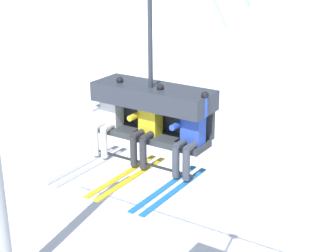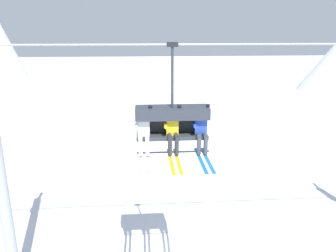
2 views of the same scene
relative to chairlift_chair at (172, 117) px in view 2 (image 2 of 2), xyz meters
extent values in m
cylinder|color=#9EA3A8|center=(-5.00, 0.73, -1.95)|extent=(0.36, 0.36, 7.98)
cylinder|color=#9EA3A8|center=(2.37, -0.07, 1.89)|extent=(16.74, 0.05, 0.05)
cube|color=#33383D|center=(0.00, -0.07, -0.52)|extent=(1.91, 0.48, 0.10)
cube|color=#33383D|center=(0.00, 0.21, -0.24)|extent=(1.91, 0.08, 0.45)
cube|color=#2D333D|center=(0.00, -0.01, 0.13)|extent=(1.94, 0.68, 0.30)
cylinder|color=black|center=(0.00, -0.39, -0.85)|extent=(1.91, 0.04, 0.04)
cylinder|color=#2D333D|center=(0.00, -0.07, 1.06)|extent=(0.07, 0.07, 1.56)
cube|color=black|center=(0.00, -0.07, 1.89)|extent=(0.28, 0.12, 0.12)
cube|color=silver|center=(-0.76, -0.09, -0.21)|extent=(0.32, 0.22, 0.52)
sphere|color=black|center=(-0.76, -0.09, 0.15)|extent=(0.22, 0.22, 0.22)
ellipsoid|color=black|center=(-0.76, -0.19, 0.15)|extent=(0.17, 0.04, 0.08)
cylinder|color=silver|center=(-0.85, -0.26, -0.43)|extent=(0.11, 0.34, 0.11)
cylinder|color=silver|center=(-0.68, -0.26, -0.43)|extent=(0.11, 0.34, 0.11)
cylinder|color=silver|center=(-0.85, -0.43, -0.67)|extent=(0.11, 0.11, 0.48)
cylinder|color=silver|center=(-0.68, -0.43, -0.67)|extent=(0.11, 0.11, 0.48)
cube|color=#B2B2BC|center=(-0.85, -0.73, -0.96)|extent=(0.09, 1.70, 0.02)
cube|color=#B2B2BC|center=(-0.68, -0.73, -0.96)|extent=(0.09, 1.70, 0.02)
cylinder|color=silver|center=(-0.95, -0.24, -0.17)|extent=(0.09, 0.30, 0.09)
cylinder|color=silver|center=(-0.58, -0.09, 0.14)|extent=(0.09, 0.09, 0.30)
sphere|color=black|center=(-0.58, -0.09, 0.31)|extent=(0.11, 0.11, 0.11)
cube|color=yellow|center=(0.00, -0.09, -0.21)|extent=(0.32, 0.22, 0.52)
sphere|color=#284C93|center=(0.00, -0.09, 0.15)|extent=(0.22, 0.22, 0.22)
ellipsoid|color=black|center=(0.00, -0.19, 0.15)|extent=(0.17, 0.04, 0.08)
cylinder|color=#2D2D33|center=(-0.09, -0.26, -0.43)|extent=(0.11, 0.34, 0.11)
cylinder|color=#2D2D33|center=(0.09, -0.26, -0.43)|extent=(0.11, 0.34, 0.11)
cylinder|color=#2D2D33|center=(-0.09, -0.43, -0.67)|extent=(0.11, 0.11, 0.48)
cylinder|color=#2D2D33|center=(0.09, -0.43, -0.67)|extent=(0.11, 0.11, 0.48)
cube|color=gold|center=(-0.09, -0.73, -0.96)|extent=(0.09, 1.70, 0.02)
cube|color=gold|center=(0.09, -0.73, -0.96)|extent=(0.09, 1.70, 0.02)
cylinder|color=yellow|center=(-0.19, -0.24, -0.17)|extent=(0.09, 0.30, 0.09)
cylinder|color=yellow|center=(0.19, -0.09, 0.14)|extent=(0.09, 0.09, 0.30)
sphere|color=black|center=(0.19, -0.09, 0.31)|extent=(0.11, 0.11, 0.11)
cube|color=#2847B7|center=(0.76, -0.09, -0.21)|extent=(0.32, 0.22, 0.52)
sphere|color=black|center=(0.76, -0.09, 0.15)|extent=(0.22, 0.22, 0.22)
ellipsoid|color=black|center=(0.76, -0.19, 0.15)|extent=(0.17, 0.04, 0.08)
cylinder|color=#3D424C|center=(0.68, -0.26, -0.43)|extent=(0.11, 0.34, 0.11)
cylinder|color=#3D424C|center=(0.85, -0.26, -0.43)|extent=(0.11, 0.34, 0.11)
cylinder|color=#3D424C|center=(0.68, -0.43, -0.67)|extent=(0.11, 0.11, 0.48)
cylinder|color=#3D424C|center=(0.85, -0.43, -0.67)|extent=(0.11, 0.11, 0.48)
cube|color=#1E6BB2|center=(0.68, -0.73, -0.96)|extent=(0.09, 1.70, 0.02)
cube|color=#1E6BB2|center=(0.85, -0.73, -0.96)|extent=(0.09, 1.70, 0.02)
cylinder|color=#2847B7|center=(0.58, -0.24, -0.17)|extent=(0.09, 0.30, 0.09)
cylinder|color=#2847B7|center=(0.95, -0.09, 0.14)|extent=(0.09, 0.09, 0.30)
sphere|color=black|center=(0.95, -0.09, 0.31)|extent=(0.11, 0.11, 0.11)
camera|label=1|loc=(4.26, -6.32, 2.45)|focal=55.00mm
camera|label=2|loc=(-0.75, -8.42, 2.22)|focal=35.00mm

